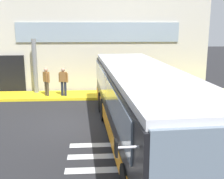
# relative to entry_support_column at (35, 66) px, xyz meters

# --- Properties ---
(ground_plane) EXTENTS (80.00, 90.00, 0.02)m
(ground_plane) POSITION_rel_entry_support_column_xyz_m (2.89, -5.40, -1.81)
(ground_plane) COLOR #232326
(ground_plane) RESTS_ON ground
(bay_paint_stripes) EXTENTS (4.40, 3.96, 0.01)m
(bay_paint_stripes) POSITION_rel_entry_support_column_xyz_m (4.89, -9.60, -1.79)
(bay_paint_stripes) COLOR silver
(bay_paint_stripes) RESTS_ON ground
(terminal_building) EXTENTS (17.93, 13.80, 7.76)m
(terminal_building) POSITION_rel_entry_support_column_xyz_m (2.23, 6.11, 2.07)
(terminal_building) COLOR beige
(terminal_building) RESTS_ON ground
(boarding_curb) EXTENTS (20.13, 2.00, 0.15)m
(boarding_curb) POSITION_rel_entry_support_column_xyz_m (2.89, -0.60, -1.72)
(boarding_curb) COLOR yellow
(boarding_curb) RESTS_ON ground
(entry_support_column) EXTENTS (0.28, 0.28, 3.29)m
(entry_support_column) POSITION_rel_entry_support_column_xyz_m (0.00, 0.00, 0.00)
(entry_support_column) COLOR slate
(entry_support_column) RESTS_ON boarding_curb
(bus_main_foreground) EXTENTS (3.24, 11.45, 2.70)m
(bus_main_foreground) POSITION_rel_entry_support_column_xyz_m (5.35, -7.43, -0.46)
(bus_main_foreground) COLOR black
(bus_main_foreground) RESTS_ON ground
(passenger_near_column) EXTENTS (0.41, 0.47, 1.68)m
(passenger_near_column) POSITION_rel_entry_support_column_xyz_m (0.80, -0.92, -0.72)
(passenger_near_column) COLOR #4C4233
(passenger_near_column) RESTS_ON boarding_curb
(passenger_by_doorway) EXTENTS (0.56, 0.34, 1.68)m
(passenger_by_doorway) POSITION_rel_entry_support_column_xyz_m (1.80, -0.97, -0.72)
(passenger_by_doorway) COLOR #1E2338
(passenger_by_doorway) RESTS_ON boarding_curb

